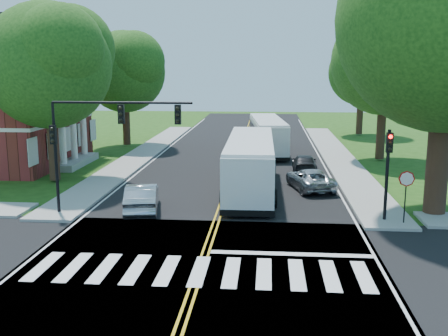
# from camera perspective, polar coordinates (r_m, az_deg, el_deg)

# --- Properties ---
(ground) EXTENTS (140.00, 140.00, 0.00)m
(ground) POSITION_cam_1_polar(r_m,az_deg,el_deg) (20.31, -2.52, -10.65)
(ground) COLOR #1D4310
(ground) RESTS_ON ground
(road) EXTENTS (14.00, 96.00, 0.01)m
(road) POSITION_cam_1_polar(r_m,az_deg,el_deg) (37.55, 0.98, -0.50)
(road) COLOR black
(road) RESTS_ON ground
(cross_road) EXTENTS (60.00, 12.00, 0.01)m
(cross_road) POSITION_cam_1_polar(r_m,az_deg,el_deg) (20.30, -2.52, -10.63)
(cross_road) COLOR black
(cross_road) RESTS_ON ground
(center_line) EXTENTS (0.36, 70.00, 0.01)m
(center_line) POSITION_cam_1_polar(r_m,az_deg,el_deg) (41.47, 1.36, 0.60)
(center_line) COLOR gold
(center_line) RESTS_ON road
(edge_line_w) EXTENTS (0.12, 70.00, 0.01)m
(edge_line_w) POSITION_cam_1_polar(r_m,az_deg,el_deg) (42.42, -7.85, 0.74)
(edge_line_w) COLOR silver
(edge_line_w) RESTS_ON road
(edge_line_e) EXTENTS (0.12, 70.00, 0.01)m
(edge_line_e) POSITION_cam_1_polar(r_m,az_deg,el_deg) (41.62, 10.74, 0.45)
(edge_line_e) COLOR silver
(edge_line_e) RESTS_ON road
(crosswalk) EXTENTS (12.60, 3.00, 0.01)m
(crosswalk) POSITION_cam_1_polar(r_m,az_deg,el_deg) (19.84, -2.71, -11.13)
(crosswalk) COLOR silver
(crosswalk) RESTS_ON road
(stop_bar) EXTENTS (6.60, 0.40, 0.01)m
(stop_bar) POSITION_cam_1_polar(r_m,az_deg,el_deg) (21.67, 7.38, -9.26)
(stop_bar) COLOR silver
(stop_bar) RESTS_ON road
(sidewalk_nw) EXTENTS (2.60, 40.00, 0.15)m
(sidewalk_nw) POSITION_cam_1_polar(r_m,az_deg,el_deg) (45.63, -8.87, 1.51)
(sidewalk_nw) COLOR gray
(sidewalk_nw) RESTS_ON ground
(sidewalk_ne) EXTENTS (2.60, 40.00, 0.15)m
(sidewalk_ne) POSITION_cam_1_polar(r_m,az_deg,el_deg) (44.72, 12.28, 1.19)
(sidewalk_ne) COLOR gray
(sidewalk_ne) RESTS_ON ground
(tree_west_near) EXTENTS (8.00, 8.00, 11.40)m
(tree_west_near) POSITION_cam_1_polar(r_m,az_deg,el_deg) (35.57, -18.59, 10.50)
(tree_west_near) COLOR #331E14
(tree_west_near) RESTS_ON ground
(tree_west_far) EXTENTS (7.60, 7.60, 10.67)m
(tree_west_far) POSITION_cam_1_polar(r_m,az_deg,el_deg) (50.55, -10.78, 10.24)
(tree_west_far) COLOR #331E14
(tree_west_far) RESTS_ON ground
(tree_east_mid) EXTENTS (8.40, 8.40, 11.93)m
(tree_east_mid) POSITION_cam_1_polar(r_m,az_deg,el_deg) (43.66, 17.11, 11.00)
(tree_east_mid) COLOR #331E14
(tree_east_mid) RESTS_ON ground
(tree_east_far) EXTENTS (7.20, 7.20, 10.34)m
(tree_east_far) POSITION_cam_1_polar(r_m,az_deg,el_deg) (59.57, 14.77, 10.03)
(tree_east_far) COLOR #331E14
(tree_east_far) RESTS_ON ground
(signal_nw) EXTENTS (7.15, 0.46, 5.66)m
(signal_nw) POSITION_cam_1_polar(r_m,az_deg,el_deg) (26.67, -13.41, 4.00)
(signal_nw) COLOR black
(signal_nw) RESTS_ON ground
(signal_ne) EXTENTS (0.30, 0.46, 4.40)m
(signal_ne) POSITION_cam_1_polar(r_m,az_deg,el_deg) (26.19, 17.41, 0.55)
(signal_ne) COLOR black
(signal_ne) RESTS_ON ground
(stop_sign) EXTENTS (0.76, 0.08, 2.53)m
(stop_sign) POSITION_cam_1_polar(r_m,az_deg,el_deg) (26.12, 19.22, -1.68)
(stop_sign) COLOR black
(stop_sign) RESTS_ON ground
(bus_lead) EXTENTS (3.17, 12.57, 3.25)m
(bus_lead) POSITION_cam_1_polar(r_m,az_deg,el_deg) (31.72, 2.88, 0.51)
(bus_lead) COLOR silver
(bus_lead) RESTS_ON road
(bus_follow) EXTENTS (3.60, 11.63, 2.96)m
(bus_follow) POSITION_cam_1_polar(r_m,az_deg,el_deg) (46.65, 4.76, 3.67)
(bus_follow) COLOR silver
(bus_follow) RESTS_ON road
(hatchback) EXTENTS (2.36, 4.75, 1.50)m
(hatchback) POSITION_cam_1_polar(r_m,az_deg,el_deg) (27.66, -8.91, -3.21)
(hatchback) COLOR #A9ABB0
(hatchback) RESTS_ON road
(suv) EXTENTS (3.16, 4.99, 1.28)m
(suv) POSITION_cam_1_polar(r_m,az_deg,el_deg) (32.77, 9.35, -1.19)
(suv) COLOR #A9ABB0
(suv) RESTS_ON road
(dark_sedan) EXTENTS (1.83, 4.24, 1.22)m
(dark_sedan) POSITION_cam_1_polar(r_m,az_deg,el_deg) (38.18, 8.74, 0.50)
(dark_sedan) COLOR black
(dark_sedan) RESTS_ON road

